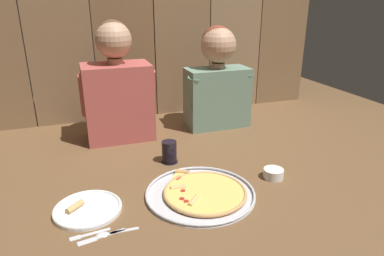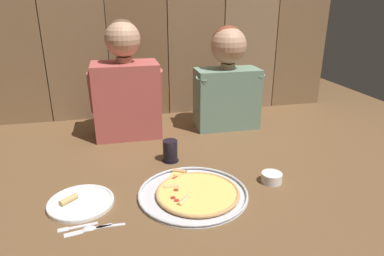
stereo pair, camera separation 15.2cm
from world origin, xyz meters
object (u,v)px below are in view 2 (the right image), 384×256
object	(u,v)px
pizza_tray	(194,193)
drinking_glass	(170,151)
diner_left	(126,85)
dinner_plate	(81,202)
diner_right	(227,79)
dipping_bowl	(272,177)

from	to	relation	value
pizza_tray	drinking_glass	xyz separation A→B (m)	(-0.04, 0.32, 0.04)
drinking_glass	diner_left	xyz separation A→B (m)	(-0.17, 0.39, 0.23)
diner_left	dinner_plate	bearing A→B (deg)	-107.75
pizza_tray	diner_right	world-z (taller)	diner_right
diner_left	diner_right	distance (m)	0.57
dinner_plate	diner_left	size ratio (longest dim) A/B	0.39
diner_left	pizza_tray	bearing A→B (deg)	-73.33
dinner_plate	dipping_bowl	distance (m)	0.76
drinking_glass	dipping_bowl	xyz separation A→B (m)	(0.38, -0.29, -0.03)
pizza_tray	drinking_glass	world-z (taller)	drinking_glass
drinking_glass	diner_right	xyz separation A→B (m)	(0.40, 0.39, 0.24)
dipping_bowl	diner_left	size ratio (longest dim) A/B	0.14
dinner_plate	drinking_glass	size ratio (longest dim) A/B	2.36
drinking_glass	diner_right	bearing A→B (deg)	43.94
dinner_plate	dipping_bowl	world-z (taller)	dipping_bowl
pizza_tray	diner_left	distance (m)	0.79
dinner_plate	dipping_bowl	bearing A→B (deg)	-0.29
dinner_plate	dipping_bowl	size ratio (longest dim) A/B	2.84
dinner_plate	diner_right	distance (m)	1.07
diner_right	drinking_glass	bearing A→B (deg)	-136.06
pizza_tray	dinner_plate	size ratio (longest dim) A/B	1.76
drinking_glass	pizza_tray	bearing A→B (deg)	-82.85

